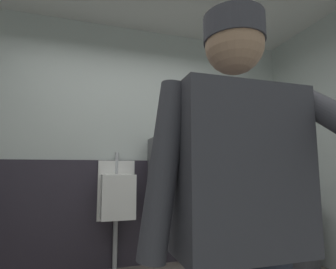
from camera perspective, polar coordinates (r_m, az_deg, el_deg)
wall_back at (r=3.19m, az=-10.48°, el=-1.36°), size 4.94×0.12×2.77m
wainscot_band_back at (r=3.13m, az=-10.66°, el=-16.04°), size 4.34×0.03×1.15m
urinal_left at (r=2.96m, az=-10.77°, el=-12.65°), size 0.40×0.34×1.24m
urinal_middle at (r=3.14m, az=3.29°, el=-12.45°), size 0.40×0.34×1.24m
privacy_divider_panel at (r=2.95m, az=-3.17°, el=-9.42°), size 0.04×0.40×0.90m
person at (r=0.95m, az=15.31°, el=-14.47°), size 0.66×0.60×1.61m
trash_bin at (r=3.35m, az=26.86°, el=-18.68°), size 0.29×0.29×0.71m
soap_dispenser at (r=3.68m, az=16.56°, el=-2.71°), size 0.10×0.07×0.18m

